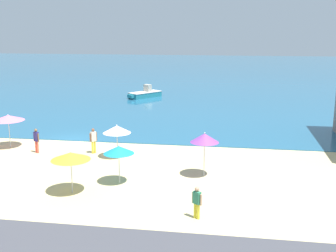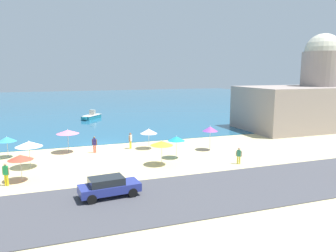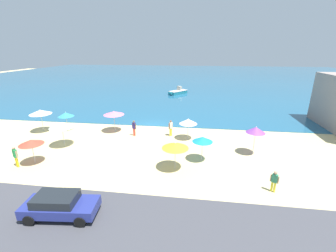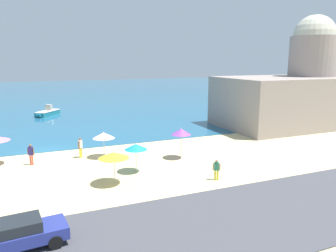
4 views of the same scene
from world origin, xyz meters
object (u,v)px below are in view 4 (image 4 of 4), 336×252
(bather_0, at_px, (31,153))
(bather_1, at_px, (217,168))
(beach_umbrella_8, at_px, (104,135))
(skiff_nearshore, at_px, (47,113))
(bather_2, at_px, (80,146))
(beach_umbrella_5, at_px, (136,147))
(beach_umbrella_0, at_px, (114,155))
(beach_umbrella_2, at_px, (181,132))
(harbor_fortress, at_px, (292,90))
(parked_car_0, at_px, (18,234))

(bather_0, distance_m, bather_1, 15.16)
(beach_umbrella_8, relative_size, skiff_nearshore, 0.52)
(bather_2, relative_size, skiff_nearshore, 0.40)
(beach_umbrella_5, distance_m, bather_1, 6.30)
(bather_1, bearing_deg, skiff_nearshore, 105.82)
(beach_umbrella_0, relative_size, beach_umbrella_8, 1.01)
(bather_2, distance_m, skiff_nearshore, 24.86)
(bather_2, bearing_deg, beach_umbrella_5, -58.36)
(beach_umbrella_2, bearing_deg, bather_0, 165.82)
(beach_umbrella_0, xyz_separation_m, harbor_fortress, (26.59, 11.69, 2.56))
(beach_umbrella_5, distance_m, bather_0, 9.04)
(beach_umbrella_2, bearing_deg, bather_2, 156.02)
(beach_umbrella_2, relative_size, bather_0, 1.54)
(beach_umbrella_0, height_order, beach_umbrella_8, beach_umbrella_0)
(beach_umbrella_2, height_order, skiff_nearshore, beach_umbrella_2)
(beach_umbrella_0, relative_size, bather_2, 1.29)
(beach_umbrella_5, bearing_deg, parked_car_0, -135.02)
(beach_umbrella_8, xyz_separation_m, bather_0, (-6.00, 0.18, -1.00))
(bather_1, relative_size, bather_2, 0.86)
(skiff_nearshore, distance_m, harbor_fortress, 36.02)
(bather_0, distance_m, bather_2, 4.09)
(beach_umbrella_5, height_order, skiff_nearshore, beach_umbrella_5)
(beach_umbrella_0, relative_size, bather_0, 1.32)
(beach_umbrella_8, xyz_separation_m, harbor_fortress, (25.90, 5.07, 2.63))
(beach_umbrella_2, bearing_deg, skiff_nearshore, 108.71)
(bather_2, height_order, parked_car_0, bather_2)
(skiff_nearshore, xyz_separation_m, harbor_fortress, (29.35, -20.46, 4.15))
(beach_umbrella_8, relative_size, harbor_fortress, 0.15)
(parked_car_0, bearing_deg, bather_2, 70.95)
(skiff_nearshore, bearing_deg, beach_umbrella_5, -80.82)
(bather_2, bearing_deg, parked_car_0, -109.05)
(beach_umbrella_0, relative_size, skiff_nearshore, 0.52)
(bather_2, bearing_deg, harbor_fortress, 8.88)
(parked_car_0, bearing_deg, beach_umbrella_8, 62.74)
(beach_umbrella_2, distance_m, skiff_nearshore, 30.08)
(beach_umbrella_0, bearing_deg, bather_0, 128.01)
(beach_umbrella_0, bearing_deg, bather_2, 99.78)
(bather_0, distance_m, harbor_fortress, 32.48)
(beach_umbrella_8, bearing_deg, beach_umbrella_0, -95.92)
(beach_umbrella_5, height_order, harbor_fortress, harbor_fortress)
(bather_0, relative_size, harbor_fortress, 0.11)
(bather_0, bearing_deg, bather_2, 7.61)
(skiff_nearshore, bearing_deg, beach_umbrella_8, -82.31)
(bather_2, bearing_deg, beach_umbrella_8, -20.20)
(beach_umbrella_0, bearing_deg, parked_car_0, -133.43)
(bather_1, xyz_separation_m, bather_2, (-8.21, 9.46, 0.15))
(beach_umbrella_0, xyz_separation_m, skiff_nearshore, (-2.76, 32.15, -1.59))
(beach_umbrella_0, bearing_deg, beach_umbrella_5, 40.05)
(beach_umbrella_8, distance_m, bather_1, 10.81)
(harbor_fortress, bearing_deg, parked_car_0, -151.06)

